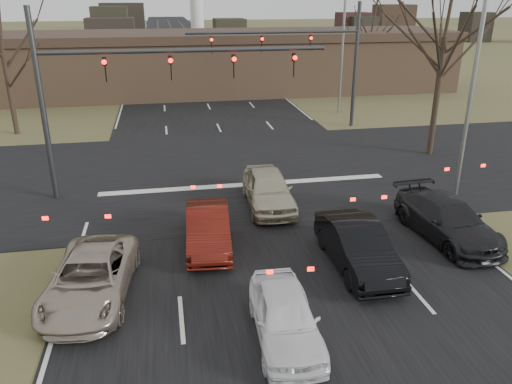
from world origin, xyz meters
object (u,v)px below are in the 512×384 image
building (222,61)px  car_charcoal_sedan (447,220)px  mast_arm_near (122,80)px  car_silver_ahead (268,189)px  car_red_ahead (208,228)px  car_white_sedan (285,316)px  car_silver_suv (90,278)px  streetlight_right_near (471,68)px  car_black_hatch (357,246)px  mast_arm_far (315,51)px  streetlight_right_far (341,36)px

building → car_charcoal_sedan: building is taller
mast_arm_near → car_charcoal_sedan: mast_arm_near is taller
car_silver_ahead → car_red_ahead: bearing=-129.8°
car_charcoal_sedan → car_silver_ahead: (-5.82, 4.09, 0.06)m
mast_arm_near → car_white_sedan: size_ratio=3.07×
building → car_silver_suv: building is taller
building → car_charcoal_sedan: 32.09m
car_charcoal_sedan → car_red_ahead: car_charcoal_sedan is taller
mast_arm_near → car_silver_ahead: bearing=-24.8°
streetlight_right_near → car_black_hatch: (-6.51, -5.15, -4.83)m
building → car_black_hatch: bearing=-89.5°
car_black_hatch → car_red_ahead: 5.21m
mast_arm_near → car_red_ahead: (2.89, -5.80, -4.37)m
building → mast_arm_far: bearing=-74.4°
car_white_sedan → car_black_hatch: (3.18, 3.15, 0.08)m
streetlight_right_near → car_red_ahead: size_ratio=2.36×
car_white_sedan → car_silver_suv: bearing=153.6°
mast_arm_far → car_charcoal_sedan: mast_arm_far is taller
car_red_ahead → streetlight_right_near: bearing=18.0°
mast_arm_near → car_charcoal_sedan: 14.06m
streetlight_right_far → car_red_ahead: (-11.66, -19.80, -4.89)m
mast_arm_far → car_black_hatch: size_ratio=2.43×
car_black_hatch → streetlight_right_near: bearing=38.4°
mast_arm_far → car_black_hatch: (-3.88, -18.15, -4.26)m
car_black_hatch → car_silver_ahead: bearing=108.3°
streetlight_right_near → car_black_hatch: 9.60m
car_silver_ahead → car_charcoal_sedan: bearing=-32.9°
mast_arm_far → car_red_ahead: size_ratio=2.62×
streetlight_right_far → car_black_hatch: bearing=-107.6°
car_white_sedan → car_silver_ahead: bearing=83.7°
building → car_silver_suv: 34.43m
streetlight_right_far → car_white_sedan: streetlight_right_far is taller
car_white_sedan → car_red_ahead: size_ratio=0.93×
streetlight_right_near → car_silver_suv: size_ratio=2.06×
mast_arm_far → streetlight_right_near: 13.28m
car_silver_ahead → streetlight_right_near: bearing=-0.3°
mast_arm_far → streetlight_right_near: streetlight_right_near is taller
car_silver_suv → car_charcoal_sedan: bearing=14.1°
streetlight_right_near → car_red_ahead: bearing=-165.9°
mast_arm_near → car_black_hatch: mast_arm_near is taller
mast_arm_far → car_white_sedan: 22.85m
car_charcoal_sedan → car_silver_ahead: bearing=140.0°
car_white_sedan → car_black_hatch: car_black_hatch is taller
streetlight_right_near → car_white_sedan: 13.68m
car_black_hatch → car_red_ahead: bearing=153.3°
mast_arm_near → streetlight_right_near: size_ratio=1.21×
mast_arm_near → car_red_ahead: mast_arm_near is taller
car_white_sedan → car_silver_ahead: size_ratio=0.86×
building → mast_arm_near: mast_arm_near is taller
mast_arm_near → mast_arm_far: (11.41, 10.00, -0.06)m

